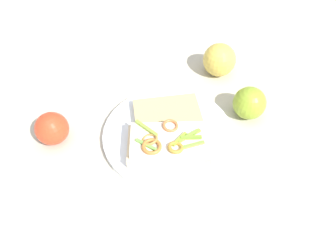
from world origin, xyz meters
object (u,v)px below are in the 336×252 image
object	(u,v)px
apple_0	(219,60)
sandwich	(168,143)
apple_1	(249,103)
apple_2	(52,129)
plate	(168,134)
bread_slice_side	(167,114)

from	to	relation	value
apple_0	sandwich	bearing A→B (deg)	-43.33
apple_1	apple_0	bearing A→B (deg)	-177.39
sandwich	apple_2	bearing A→B (deg)	-10.50
sandwich	apple_2	distance (m)	0.24
plate	sandwich	bearing A→B (deg)	-16.25
plate	apple_1	world-z (taller)	apple_1
apple_1	sandwich	bearing A→B (deg)	-75.41
sandwich	plate	bearing A→B (deg)	-90.96
apple_0	bread_slice_side	bearing A→B (deg)	-54.64
bread_slice_side	apple_0	bearing A→B (deg)	-136.68
bread_slice_side	apple_1	size ratio (longest dim) A/B	1.95
sandwich	apple_2	xyz separation A→B (m)	(-0.11, -0.22, 0.00)
apple_0	apple_2	distance (m)	0.43
apple_0	apple_1	xyz separation A→B (m)	(0.16, 0.01, -0.00)
bread_slice_side	sandwich	bearing A→B (deg)	82.19
bread_slice_side	apple_0	world-z (taller)	apple_0
apple_1	apple_2	xyz separation A→B (m)	(-0.05, -0.42, -0.00)
sandwich	apple_0	world-z (taller)	apple_0
sandwich	apple_1	world-z (taller)	apple_1
plate	bread_slice_side	distance (m)	0.05
bread_slice_side	apple_0	xyz separation A→B (m)	(-0.12, 0.17, 0.02)
apple_1	plate	bearing A→B (deg)	-87.09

